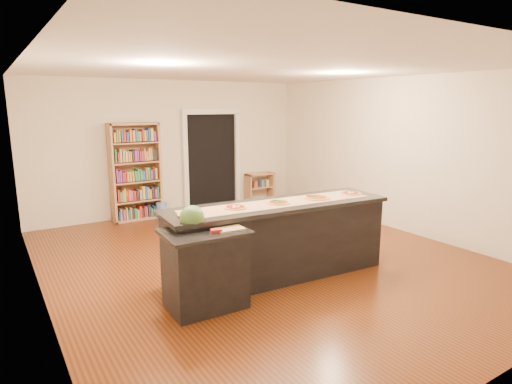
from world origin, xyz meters
TOP-DOWN VIEW (x-y plane):
  - room at (0.00, 0.00)m, footprint 6.00×7.00m
  - doorway at (0.90, 3.46)m, footprint 1.40×0.09m
  - kitchen_island at (-0.21, -0.67)m, footprint 3.10×0.84m
  - side_counter at (-1.43, -0.96)m, footprint 0.93×0.68m
  - bookshelf at (-0.90, 3.28)m, footprint 0.97×0.35m
  - low_shelf at (2.08, 3.30)m, footprint 0.69×0.30m
  - waste_bin at (-0.46, 3.09)m, footprint 0.22×0.22m
  - kraft_paper at (-0.21, -0.67)m, footprint 2.72×0.68m
  - watermelon at (-1.53, -0.86)m, footprint 0.28×0.28m
  - cutting_board at (-1.18, -1.10)m, footprint 0.33×0.23m
  - package_red at (-1.36, -1.12)m, footprint 0.14×0.11m
  - package_teal at (-1.07, -0.89)m, footprint 0.15×0.15m
  - pizza_a at (-1.45, -0.63)m, footprint 0.32×0.32m
  - pizza_b at (-0.82, -0.61)m, footprint 0.28×0.28m
  - pizza_c at (-0.21, -0.68)m, footprint 0.32×0.32m
  - pizza_d at (0.41, -0.72)m, footprint 0.35×0.35m
  - pizza_e at (1.03, -0.76)m, footprint 0.28×0.28m

SIDE VIEW (x-z plane):
  - waste_bin at x=-0.46m, z-range 0.00..0.32m
  - low_shelf at x=2.08m, z-range 0.00..0.69m
  - side_counter at x=-1.43m, z-range 0.00..0.93m
  - kitchen_island at x=-0.21m, z-range 0.00..1.03m
  - cutting_board at x=-1.18m, z-range 0.92..0.94m
  - package_red at x=-1.36m, z-range 0.92..0.96m
  - package_teal at x=-1.07m, z-range 0.92..0.98m
  - bookshelf at x=-0.90m, z-range 0.00..1.95m
  - kraft_paper at x=-0.21m, z-range 1.02..1.03m
  - pizza_e at x=1.03m, z-range 1.03..1.05m
  - pizza_a at x=-1.45m, z-range 1.03..1.05m
  - pizza_b at x=-0.82m, z-range 1.03..1.05m
  - pizza_c at x=-0.21m, z-range 1.03..1.05m
  - pizza_d at x=0.41m, z-range 1.03..1.05m
  - watermelon at x=-1.53m, z-range 0.92..1.20m
  - doorway at x=0.90m, z-range 0.10..2.31m
  - room at x=0.00m, z-range 0.00..2.80m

